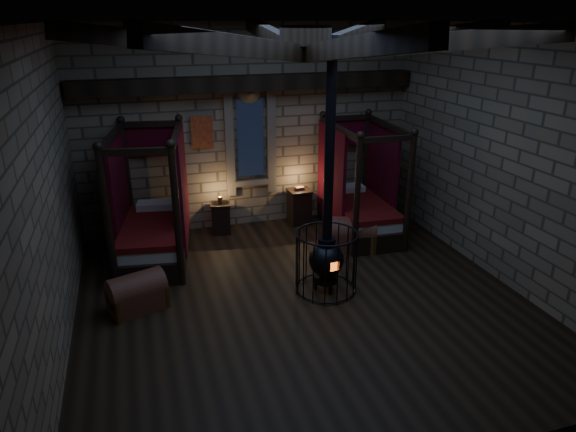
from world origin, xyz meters
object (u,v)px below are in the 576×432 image
object	(u,v)px
trunk_left	(137,293)
trunk_right	(351,235)
bed_right	(359,206)
stove	(326,256)
bed_left	(154,227)

from	to	relation	value
trunk_left	trunk_right	size ratio (longest dim) A/B	0.92
bed_right	stove	distance (m)	2.66
trunk_left	bed_right	bearing A→B (deg)	2.79
bed_left	trunk_right	size ratio (longest dim) A/B	2.32
trunk_right	bed_left	bearing A→B (deg)	-174.97
bed_right	trunk_right	size ratio (longest dim) A/B	2.18
trunk_right	stove	bearing A→B (deg)	-109.98
trunk_left	bed_left	bearing A→B (deg)	58.82
bed_left	trunk_right	world-z (taller)	bed_left
trunk_left	stove	size ratio (longest dim) A/B	0.24
stove	trunk_left	bearing A→B (deg)	166.61
bed_left	trunk_left	world-z (taller)	bed_left
trunk_left	stove	bearing A→B (deg)	-25.05
bed_left	bed_right	size ratio (longest dim) A/B	1.07
bed_left	trunk_right	xyz separation A→B (m)	(3.67, -0.80, -0.29)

